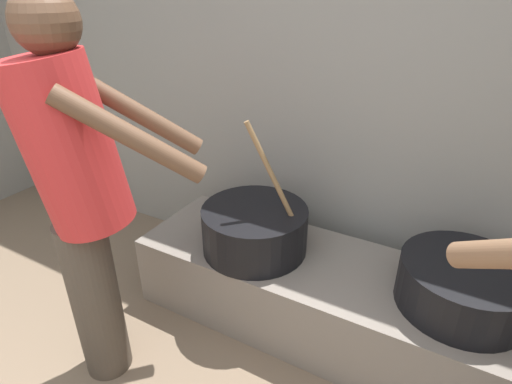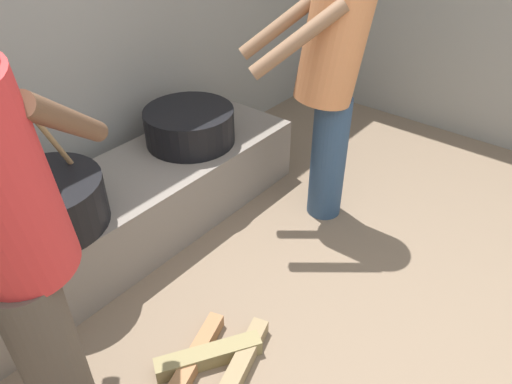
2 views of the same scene
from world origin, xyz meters
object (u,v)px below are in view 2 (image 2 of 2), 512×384
(cook_in_orange_shirt, at_px, (331,75))
(cook_in_red_shirt, at_px, (10,236))
(cooking_pot_secondary, at_px, (190,126))
(cooking_pot_main, at_px, (46,203))

(cook_in_orange_shirt, relative_size, cook_in_red_shirt, 0.95)
(cooking_pot_secondary, height_order, cook_in_orange_shirt, cook_in_orange_shirt)
(cooking_pot_main, bearing_deg, cook_in_orange_shirt, -26.24)
(cooking_pot_secondary, height_order, cook_in_red_shirt, cook_in_red_shirt)
(cooking_pot_main, bearing_deg, cook_in_red_shirt, -120.63)
(cooking_pot_main, height_order, cooking_pot_secondary, cooking_pot_main)
(cooking_pot_main, bearing_deg, cooking_pot_secondary, 3.64)
(cooking_pot_main, relative_size, cook_in_orange_shirt, 0.45)
(cook_in_orange_shirt, bearing_deg, cooking_pot_secondary, 116.57)
(cook_in_orange_shirt, bearing_deg, cook_in_red_shirt, -179.88)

